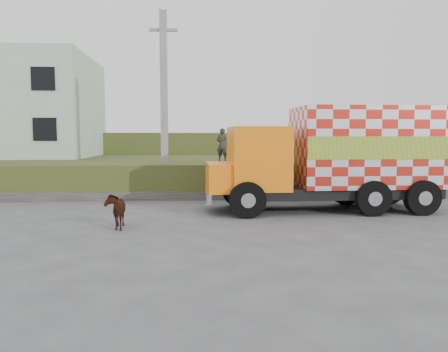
{
  "coord_description": "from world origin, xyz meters",
  "views": [
    {
      "loc": [
        0.35,
        -14.42,
        2.65
      ],
      "look_at": [
        1.34,
        0.96,
        1.3
      ],
      "focal_mm": 35.0,
      "sensor_mm": 36.0,
      "label": 1
    }
  ],
  "objects": [
    {
      "name": "ground",
      "position": [
        0.0,
        0.0,
        0.0
      ],
      "size": [
        120.0,
        120.0,
        0.0
      ],
      "primitive_type": "plane",
      "color": "#474749",
      "rests_on": "ground"
    },
    {
      "name": "embankment",
      "position": [
        0.0,
        10.0,
        0.75
      ],
      "size": [
        40.0,
        12.0,
        1.5
      ],
      "primitive_type": "cube",
      "color": "#324F1A",
      "rests_on": "ground"
    },
    {
      "name": "pedestrian",
      "position": [
        1.64,
        6.82,
        2.31
      ],
      "size": [
        0.69,
        0.56,
        1.62
      ],
      "primitive_type": "imported",
      "rotation": [
        0.0,
        0.0,
        2.81
      ],
      "color": "#2B2726",
      "rests_on": "embankment"
    },
    {
      "name": "utility_pole",
      "position": [
        -1.0,
        4.6,
        4.08
      ],
      "size": [
        1.2,
        0.3,
        8.0
      ],
      "color": "gray",
      "rests_on": "ground"
    },
    {
      "name": "cow",
      "position": [
        -2.02,
        -1.58,
        0.54
      ],
      "size": [
        0.76,
        1.35,
        1.08
      ],
      "primitive_type": "imported",
      "rotation": [
        0.0,
        0.0,
        0.14
      ],
      "color": "#34170D",
      "rests_on": "ground"
    },
    {
      "name": "cargo_truck",
      "position": [
        5.4,
        1.15,
        1.93
      ],
      "size": [
        8.48,
        3.12,
        3.75
      ],
      "rotation": [
        0.0,
        0.0,
        0.03
      ],
      "color": "black",
      "rests_on": "ground"
    },
    {
      "name": "embankment_far",
      "position": [
        0.0,
        22.0,
        1.5
      ],
      "size": [
        40.0,
        12.0,
        3.0
      ],
      "primitive_type": "cube",
      "color": "#324F1A",
      "rests_on": "ground"
    },
    {
      "name": "retaining_strip",
      "position": [
        -2.0,
        4.2,
        0.2
      ],
      "size": [
        16.0,
        0.5,
        0.4
      ],
      "primitive_type": "cube",
      "color": "#595651",
      "rests_on": "ground"
    },
    {
      "name": "building",
      "position": [
        -11.0,
        13.0,
        4.5
      ],
      "size": [
        10.0,
        8.0,
        6.0
      ],
      "primitive_type": "cube",
      "color": "#B1CCAE",
      "rests_on": "embankment"
    }
  ]
}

